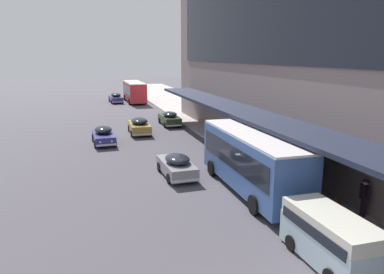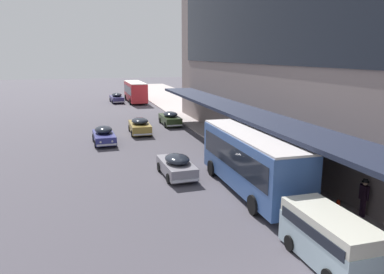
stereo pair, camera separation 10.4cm
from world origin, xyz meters
name	(u,v)px [view 1 (the left image)]	position (x,y,z in m)	size (l,w,h in m)	color
transit_bus_kerbside_front	(251,158)	(4.15, 10.57, 1.94)	(2.75, 9.87, 3.39)	#3B5EA0
transit_bus_kerbside_rear	(134,91)	(3.69, 53.58, 1.91)	(2.79, 9.62, 3.32)	red
sedan_lead_near	(170,118)	(4.46, 32.00, 0.77)	(1.88, 4.81, 1.54)	#28371B
sedan_oncoming_rear	(177,165)	(0.76, 14.37, 0.74)	(1.95, 4.34, 1.48)	gray
sedan_lead_mid	(116,98)	(0.68, 54.09, 0.78)	(2.09, 5.03, 1.59)	navy
sedan_oncoming_front	(139,126)	(0.54, 28.39, 0.79)	(2.10, 4.72, 1.61)	olive
sedan_trailing_mid	(104,135)	(-3.15, 25.08, 0.75)	(1.96, 4.44, 1.53)	navy
vw_van	(329,235)	(3.67, 2.84, 1.10)	(1.92, 4.56, 1.96)	#A9C4D0
pedestrian_at_kerb	(364,196)	(7.66, 5.60, 1.18)	(0.33, 0.62, 1.86)	black
fire_hydrant	(338,206)	(6.76, 6.21, 0.49)	(0.20, 0.40, 0.70)	#B7260F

